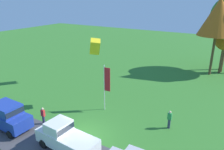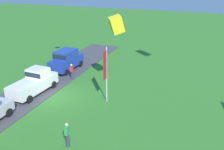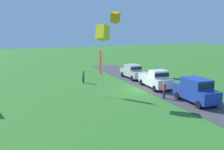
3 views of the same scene
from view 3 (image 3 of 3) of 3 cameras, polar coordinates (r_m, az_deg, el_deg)
name	(u,v)px [view 3 (image 3 of 3)]	position (r m, az deg, el deg)	size (l,w,h in m)	color
ground_plane	(137,90)	(29.39, 5.51, -3.25)	(120.00, 120.00, 0.00)	#337528
pavement_strip	(158,87)	(30.71, 10.05, -2.69)	(36.00, 4.40, 0.06)	#424247
car_suv_mid_row	(196,90)	(25.27, 17.86, -3.03)	(4.65, 2.15, 2.28)	#1E389E
car_pickup_near_entrance	(156,79)	(30.10, 9.52, -0.85)	(5.10, 2.28, 2.14)	white
car_sedan_by_flagpole	(133,71)	(35.24, 4.57, 0.86)	(4.42, 1.99, 1.84)	#B7B7BC
person_on_lawn	(83,76)	(32.79, -6.27, -0.21)	(0.36, 0.24, 1.71)	#2D334C
person_beside_suv	(164,90)	(25.99, 11.23, -3.28)	(0.36, 0.24, 1.71)	#2D334C
flag_banner	(101,66)	(26.32, -2.37, 1.95)	(0.71, 0.08, 4.84)	silver
kite_box_mid_center	(103,33)	(24.46, -2.06, 9.21)	(0.94, 0.94, 1.32)	yellow
kite_box_high_left	(115,17)	(39.41, 0.74, 12.44)	(1.06, 1.06, 1.49)	orange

